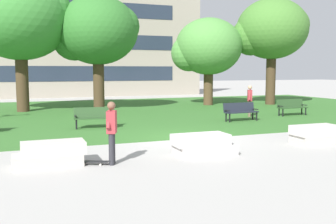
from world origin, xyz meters
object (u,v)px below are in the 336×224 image
Objects in this scene: park_bench_far_left at (240,110)px; skateboard at (93,162)px; concrete_block_center at (50,154)px; park_bench_near_right at (291,106)px; person_skateboarder at (112,129)px; park_bench_near_left at (95,116)px; person_bystander_near_lawn at (250,99)px; concrete_block_left at (203,145)px; concrete_block_right at (317,135)px.

skateboard is at bearing -142.73° from park_bench_far_left.
park_bench_near_right is at bearing 28.05° from concrete_block_center.
park_bench_near_left is (0.77, 6.75, -0.43)m from person_skateboarder.
park_bench_far_left is (9.57, 6.13, 0.23)m from concrete_block_center.
concrete_block_center is 11.37m from park_bench_far_left.
person_bystander_near_lawn reaches higher than person_skateboarder.
concrete_block_center is 4.40m from concrete_block_left.
park_bench_near_right is (13.49, 7.19, 0.23)m from concrete_block_center.
concrete_block_left is 1.84× the size of skateboard.
person_skateboarder is 10.36m from park_bench_far_left.
skateboard is 12.59m from person_bystander_near_lawn.
park_bench_far_left is at bearing -1.36° from park_bench_near_left.
concrete_block_left is 1.10× the size of person_bystander_near_lawn.
concrete_block_center reaches higher than skateboard.
concrete_block_left is 2.89m from person_skateboarder.
skateboard is 0.55× the size of park_bench_near_left.
park_bench_near_right is 1.00× the size of park_bench_far_left.
concrete_block_left is at bearing 3.29° from person_skateboarder.
park_bench_near_right reaches higher than concrete_block_center.
park_bench_near_right is at bearing 4.53° from park_bench_near_left.
concrete_block_right is 7.84m from skateboard.
park_bench_near_left and park_bench_far_left have the same top height.
person_bystander_near_lawn is at bearing 38.29° from skateboard.
concrete_block_right is 1.09× the size of person_bystander_near_lawn.
person_skateboarder is 0.94× the size of park_bench_near_right.
park_bench_near_left is at bearing 107.15° from concrete_block_left.
concrete_block_left is 1.02× the size of park_bench_near_left.
park_bench_near_right is at bearing 15.07° from park_bench_far_left.
person_skateboarder is at bearing -147.34° from park_bench_near_right.
park_bench_far_left is at bearing 32.65° from concrete_block_center.
skateboard is (-0.50, 0.12, -0.88)m from person_skateboarder.
concrete_block_center is 6.73m from park_bench_near_left.
concrete_block_left is 1.01× the size of concrete_block_right.
concrete_block_left is 3.31m from skateboard.
concrete_block_center is 1.03× the size of park_bench_far_left.
concrete_block_right is 7.76m from person_bystander_near_lawn.
concrete_block_right is at bearing -96.06° from park_bench_far_left.
person_skateboarder is (-7.34, -0.44, 0.66)m from concrete_block_right.
person_bystander_near_lawn is at bearing 173.98° from park_bench_near_right.
park_bench_near_right is at bearing 39.38° from concrete_block_left.
concrete_block_right is (4.53, 0.28, 0.00)m from concrete_block_left.
concrete_block_right is at bearing -105.16° from person_bystander_near_lawn.
park_bench_near_right is (4.57, 7.20, 0.23)m from concrete_block_right.
concrete_block_center is 1.10× the size of person_bystander_near_lawn.
person_bystander_near_lawn is (2.02, 7.47, 0.68)m from concrete_block_right.
concrete_block_left is 4.54m from concrete_block_right.
skateboard is at bearing -179.29° from concrete_block_left.
park_bench_near_right is 2.60m from person_bystander_near_lawn.
person_skateboarder is at bearing -140.53° from park_bench_far_left.
person_skateboarder reaches higher than skateboard.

